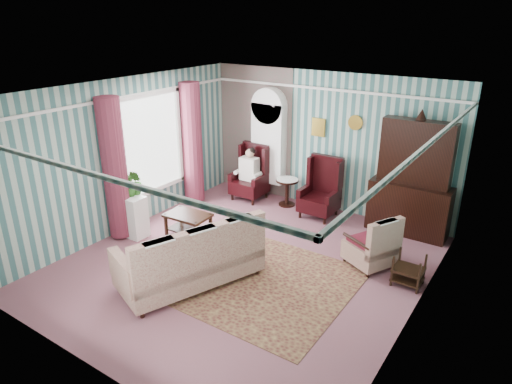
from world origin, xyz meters
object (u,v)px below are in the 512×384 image
Objects in this scene: round_side_table at (287,192)px; plant_stand at (132,216)px; floral_armchair at (372,237)px; dresser_hutch at (413,175)px; coffee_table at (188,225)px; bookcase at (268,149)px; nest_table at (409,270)px; seated_woman at (249,174)px; sofa at (189,252)px; wingback_left at (249,173)px; wingback_right at (320,188)px.

plant_stand reaches higher than round_side_table.
floral_armchair is at bearing -30.61° from round_side_table.
coffee_table is (-3.43, -2.43, -0.96)m from dresser_hutch.
nest_table is at bearing -26.92° from bookcase.
coffee_table is (-0.18, -2.55, -0.90)m from bookcase.
nest_table is 0.50× the size of floral_armchair.
seated_woman is 3.60m from floral_armchair.
seated_woman is 1.47× the size of plant_stand.
round_side_table is 0.27× the size of sofa.
seated_woman is at bearing -175.59° from dresser_hutch.
nest_table is (4.07, -1.55, -0.32)m from seated_woman.
coffee_table is at bearing -88.03° from wingback_left.
coffee_table is (0.87, 0.59, -0.18)m from plant_stand.
coffee_table is at bearing -127.79° from wingback_right.
dresser_hutch is 2.11m from nest_table.
bookcase is 0.68m from wingback_left.
bookcase is at bearing 86.06° from coffee_table.
nest_table is 4.04m from coffee_table.
round_side_table is at bearing 70.34° from coffee_table.
bookcase is at bearing 57.34° from wingback_left.
round_side_table is 0.56× the size of floral_armchair.
nest_table is 0.80m from floral_armchair.
dresser_hutch reaches higher than coffee_table.
dresser_hutch is 1.89× the size of wingback_left.
round_side_table reaches higher than coffee_table.
wingback_right is (1.75, 0.00, 0.00)m from wingback_left.
wingback_right is at bearing 11.88° from sofa.
plant_stand is at bearing -120.38° from round_side_table.
seated_woman is at bearing 95.68° from floral_armchair.
round_side_table is at bearing 86.30° from floral_armchair.
plant_stand is at bearing -106.22° from wingback_left.
wingback_right is 1.17× the size of floral_armchair.
round_side_table is (0.90, 0.15, -0.29)m from seated_woman.
nest_table is 0.65× the size of coffee_table.
bookcase is 2.71m from coffee_table.
dresser_hutch is 1.86m from wingback_right.
wingback_left is at bearing 73.78° from plant_stand.
seated_woman is 2.19× the size of nest_table.
round_side_table is at bearing 9.46° from wingback_left.
plant_stand is at bearing -144.92° from dresser_hutch.
dresser_hutch is at bearing 35.08° from plant_stand.
bookcase is at bearing 177.89° from dresser_hutch.
bookcase is at bearing 165.43° from wingback_right.
seated_woman is (0.00, 0.00, -0.04)m from wingback_left.
bookcase is 0.95× the size of dresser_hutch.
bookcase is at bearing 71.51° from plant_stand.
plant_stand is 4.40m from floral_armchair.
wingback_left is at bearing 91.97° from coffee_table.
wingback_right is 0.92m from round_side_table.
floral_armchair is (-0.71, 0.25, 0.26)m from nest_table.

